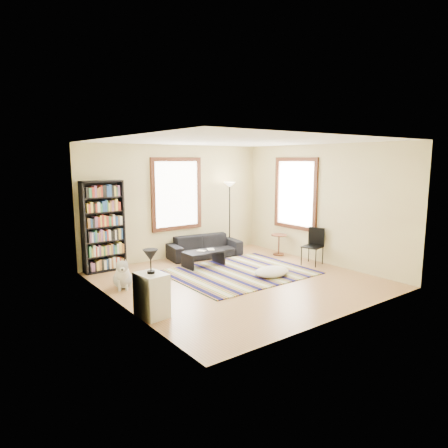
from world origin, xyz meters
TOP-DOWN VIEW (x-y plane):
  - floor at (0.00, 0.00)m, footprint 5.00×5.00m
  - ceiling at (0.00, 0.00)m, footprint 5.00×5.00m
  - wall_back at (0.00, 2.55)m, footprint 5.00×0.10m
  - wall_front at (0.00, -2.55)m, footprint 5.00×0.10m
  - wall_left at (-2.55, 0.00)m, footprint 0.10×5.00m
  - wall_right at (2.55, 0.00)m, footprint 0.10×5.00m
  - window_back at (0.00, 2.47)m, footprint 1.20×0.06m
  - window_right at (2.47, 0.80)m, footprint 0.06×1.20m
  - rug at (0.37, 0.40)m, footprint 2.91×2.33m
  - sofa at (0.54, 2.05)m, footprint 1.94×0.98m
  - bookshelf at (-1.95, 2.32)m, footprint 0.90×0.30m
  - coffee_table at (0.01, 1.30)m, footprint 1.02×0.78m
  - book_a at (-0.09, 1.30)m, footprint 0.24×0.22m
  - book_b at (0.16, 1.35)m, footprint 0.23×0.25m
  - floor_cushion at (0.73, -0.22)m, footprint 0.92×0.78m
  - floor_lamp at (1.41, 2.15)m, footprint 0.38×0.38m
  - side_table at (2.20, 1.08)m, footprint 0.46×0.46m
  - folding_chair at (2.15, -0.08)m, footprint 0.51×0.50m
  - white_cabinet at (-2.30, -0.69)m, footprint 0.43×0.54m
  - table_lamp at (-2.30, -0.69)m, footprint 0.26×0.26m
  - dog at (-2.11, 0.92)m, footprint 0.61×0.69m

SIDE VIEW (x-z plane):
  - floor at x=0.00m, z-range -0.10..0.00m
  - rug at x=0.37m, z-range 0.00..0.02m
  - floor_cushion at x=0.73m, z-range 0.00..0.20m
  - coffee_table at x=0.01m, z-range 0.00..0.36m
  - side_table at x=2.20m, z-range 0.00..0.54m
  - sofa at x=0.54m, z-range 0.00..0.54m
  - dog at x=-2.11m, z-range 0.00..0.58m
  - white_cabinet at x=-2.30m, z-range 0.00..0.70m
  - book_b at x=0.16m, z-range 0.36..0.38m
  - book_a at x=-0.09m, z-range 0.36..0.38m
  - folding_chair at x=2.15m, z-range 0.00..0.86m
  - table_lamp at x=-2.30m, z-range 0.70..1.08m
  - floor_lamp at x=1.41m, z-range 0.00..1.86m
  - bookshelf at x=-1.95m, z-range 0.00..2.00m
  - wall_back at x=0.00m, z-range 0.00..2.80m
  - wall_front at x=0.00m, z-range 0.00..2.80m
  - wall_left at x=-2.55m, z-range 0.00..2.80m
  - wall_right at x=2.55m, z-range 0.00..2.80m
  - window_back at x=0.00m, z-range 0.80..2.40m
  - window_right at x=2.47m, z-range 0.80..2.40m
  - ceiling at x=0.00m, z-range 2.80..2.90m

